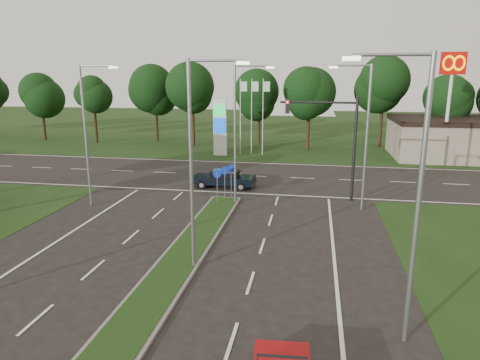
# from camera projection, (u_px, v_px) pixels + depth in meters

# --- Properties ---
(ground) EXTENTS (160.00, 160.00, 0.00)m
(ground) POSITION_uv_depth(u_px,v_px,m) (117.00, 348.00, 13.44)
(ground) COLOR black
(ground) RESTS_ON ground
(verge_far) EXTENTS (160.00, 50.00, 0.02)m
(verge_far) POSITION_uv_depth(u_px,v_px,m) (276.00, 131.00, 66.05)
(verge_far) COLOR black
(verge_far) RESTS_ON ground
(cross_road) EXTENTS (160.00, 12.00, 0.02)m
(cross_road) POSITION_uv_depth(u_px,v_px,m) (243.00, 176.00, 36.40)
(cross_road) COLOR black
(cross_road) RESTS_ON ground
(median_kerb) EXTENTS (2.00, 26.00, 0.12)m
(median_kerb) POSITION_uv_depth(u_px,v_px,m) (161.00, 286.00, 17.25)
(median_kerb) COLOR slate
(median_kerb) RESTS_ON ground
(commercial_building) EXTENTS (16.00, 9.00, 4.00)m
(commercial_building) POSITION_uv_depth(u_px,v_px,m) (475.00, 139.00, 43.70)
(commercial_building) COLOR gray
(commercial_building) RESTS_ON ground
(streetlight_median_near) EXTENTS (2.53, 0.22, 9.00)m
(streetlight_median_near) POSITION_uv_depth(u_px,v_px,m) (195.00, 156.00, 17.80)
(streetlight_median_near) COLOR gray
(streetlight_median_near) RESTS_ON ground
(streetlight_median_far) EXTENTS (2.53, 0.22, 9.00)m
(streetlight_median_far) POSITION_uv_depth(u_px,v_px,m) (238.00, 128.00, 27.37)
(streetlight_median_far) COLOR gray
(streetlight_median_far) RESTS_ON ground
(streetlight_left_far) EXTENTS (2.53, 0.22, 9.00)m
(streetlight_left_far) POSITION_uv_depth(u_px,v_px,m) (88.00, 128.00, 27.02)
(streetlight_left_far) COLOR gray
(streetlight_left_far) RESTS_ON ground
(streetlight_right_far) EXTENTS (2.53, 0.22, 9.00)m
(streetlight_right_far) POSITION_uv_depth(u_px,v_px,m) (364.00, 130.00, 26.05)
(streetlight_right_far) COLOR gray
(streetlight_right_far) RESTS_ON ground
(streetlight_right_near) EXTENTS (2.53, 0.22, 9.00)m
(streetlight_right_near) POSITION_uv_depth(u_px,v_px,m) (413.00, 188.00, 12.66)
(streetlight_right_near) COLOR gray
(streetlight_right_near) RESTS_ON ground
(traffic_signal) EXTENTS (5.10, 0.42, 7.00)m
(traffic_signal) POSITION_uv_depth(u_px,v_px,m) (335.00, 132.00, 28.34)
(traffic_signal) COLOR black
(traffic_signal) RESTS_ON ground
(median_signs) EXTENTS (1.16, 1.76, 2.38)m
(median_signs) POSITION_uv_depth(u_px,v_px,m) (225.00, 177.00, 28.72)
(median_signs) COLOR gray
(median_signs) RESTS_ON ground
(gas_pylon) EXTENTS (5.80, 1.26, 8.00)m
(gas_pylon) POSITION_uv_depth(u_px,v_px,m) (222.00, 126.00, 44.93)
(gas_pylon) COLOR silver
(gas_pylon) RESTS_ON ground
(mcdonalds_sign) EXTENTS (2.20, 0.47, 10.40)m
(mcdonalds_sign) POSITION_uv_depth(u_px,v_px,m) (452.00, 79.00, 39.09)
(mcdonalds_sign) COLOR silver
(mcdonalds_sign) RESTS_ON ground
(treeline_far) EXTENTS (6.00, 6.00, 9.90)m
(treeline_far) POSITION_uv_depth(u_px,v_px,m) (267.00, 88.00, 49.99)
(treeline_far) COLOR black
(treeline_far) RESTS_ON ground
(navy_sedan) EXTENTS (4.71, 2.03, 1.29)m
(navy_sedan) POSITION_uv_depth(u_px,v_px,m) (224.00, 178.00, 32.54)
(navy_sedan) COLOR black
(navy_sedan) RESTS_ON ground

